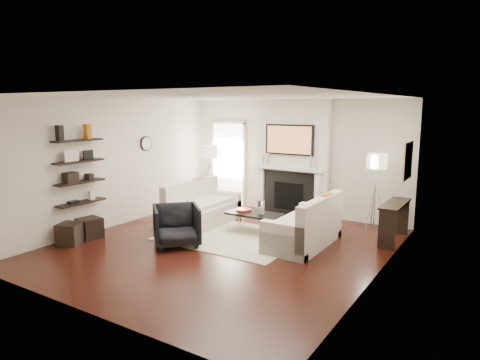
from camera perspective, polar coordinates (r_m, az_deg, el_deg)
The scene contains 71 objects.
room_envelope at distance 7.61m, azimuth -2.42°, elevation 0.84°, with size 6.00×6.00×6.00m.
chimney_breast at distance 10.08m, azimuth 6.95°, elevation 2.97°, with size 1.80×0.25×2.70m, color silver.
fireplace_surround at distance 10.10m, azimuth 6.52°, elevation -1.78°, with size 1.30×0.02×1.04m, color black.
firebox at distance 10.11m, azimuth 6.50°, elevation -2.18°, with size 0.75×0.02×0.65m, color black.
mantel_pilaster_l at distance 10.39m, azimuth 2.88°, elevation -1.23°, with size 0.12×0.08×1.10m, color white.
mantel_pilaster_r at distance 9.78m, azimuth 10.24°, elevation -2.08°, with size 0.12×0.08×1.10m, color white.
mantel_shelf at distance 9.95m, azimuth 6.46°, elevation 1.55°, with size 1.70×0.18×0.07m, color white.
tv_body at distance 9.90m, azimuth 6.60°, elevation 5.35°, with size 1.20×0.06×0.70m, color black.
tv_screen at distance 9.87m, azimuth 6.52°, elevation 5.34°, with size 1.10×0.01×0.62m, color #BF723F.
candlestick_l_tall at distance 10.18m, azimuth 3.72°, elevation 2.83°, with size 0.04×0.04×0.30m, color silver.
candlestick_l_short at distance 10.25m, azimuth 3.08°, elevation 2.72°, with size 0.04×0.04×0.24m, color silver.
candlestick_r_tall at distance 9.71m, azimuth 9.43°, elevation 2.38°, with size 0.04×0.04×0.30m, color silver.
candlestick_r_short at distance 9.66m, azimuth 10.13°, elevation 2.15°, with size 0.04×0.04×0.24m, color silver.
hallway_panel at distance 11.12m, azimuth -1.49°, elevation 2.11°, with size 0.90×0.02×2.10m, color white.
door_trim_l at distance 11.38m, azimuth -3.55°, elevation 2.27°, with size 0.06×0.06×2.16m, color white.
door_trim_r at distance 10.85m, azimuth 0.56°, elevation 1.92°, with size 0.06×0.06×2.16m, color white.
door_trim_top at distance 11.01m, azimuth -1.57°, elevation 7.68°, with size 1.02×0.06×0.06m, color white.
rug at distance 8.47m, azimuth -1.04°, elevation -7.58°, with size 2.60×2.00×0.01m, color beige.
loveseat_left_base at distance 9.35m, azimuth -4.94°, elevation -4.64°, with size 0.85×1.80×0.42m, color silver.
loveseat_left_back at distance 9.48m, azimuth -6.58°, elevation -2.51°, with size 0.18×1.80×0.80m, color silver.
loveseat_left_arm_n at distance 8.72m, azimuth -8.18°, elevation -5.16°, with size 0.85×0.18×0.60m, color silver.
loveseat_left_arm_s at distance 9.96m, azimuth -2.12°, elevation -3.18°, with size 0.85×0.18×0.60m, color silver.
loveseat_left_cushion at distance 9.26m, azimuth -4.71°, elevation -3.13°, with size 0.63×1.44×0.10m, color silver.
pillow_left_orange at distance 9.67m, azimuth -5.49°, elevation -1.01°, with size 0.10×0.42×0.42m, color #A66414.
pillow_left_charcoal at distance 9.21m, azimuth -7.77°, elevation -1.66°, with size 0.10×0.40×0.40m, color black.
loveseat_right_base at distance 8.04m, azimuth 8.40°, elevation -7.11°, with size 0.85×1.80×0.42m, color silver.
loveseat_right_back at distance 7.84m, azimuth 10.70°, elevation -5.23°, with size 0.18×1.80×0.80m, color silver.
loveseat_right_arm_n at distance 7.32m, azimuth 5.80°, elevation -8.03°, with size 0.85×0.18×0.60m, color silver.
loveseat_right_arm_s at distance 8.74m, azimuth 10.59°, elevation -5.19°, with size 0.85×0.18×0.60m, color silver.
loveseat_right_cushion at distance 7.99m, azimuth 8.12°, elevation -5.27°, with size 0.63×1.44×0.10m, color silver.
pillow_right_orange at distance 8.06m, azimuth 11.54°, elevation -3.34°, with size 0.10×0.42×0.42m, color #A66414.
pillow_right_charcoal at distance 7.52m, azimuth 9.90°, elevation -4.32°, with size 0.10×0.40×0.40m, color black.
coffee_table at distance 8.62m, azimuth 1.92°, elevation -4.54°, with size 1.10×0.55×0.04m, color black.
coffee_leg_nw at distance 8.76m, azimuth -1.65°, elevation -5.74°, with size 0.02×0.02×0.38m, color silver.
coffee_leg_ne at distance 8.26m, azimuth 4.15°, elevation -6.72°, with size 0.02×0.02×0.38m, color silver.
coffee_leg_sw at distance 9.11m, azimuth -0.10°, elevation -5.12°, with size 0.02×0.02×0.38m, color silver.
coffee_leg_se at distance 8.63m, azimuth 5.54°, elevation -6.01°, with size 0.02×0.02×0.38m, color silver.
hurricane_glass at distance 8.51m, azimuth 2.80°, elevation -3.63°, with size 0.15×0.15×0.27m, color white.
hurricane_candle at distance 8.53m, azimuth 2.80°, elevation -4.05°, with size 0.09×0.09×0.14m, color white.
copper_bowl at distance 8.74m, azimuth 0.51°, elevation -4.04°, with size 0.31×0.31×0.05m, color #A7351B.
armchair at distance 7.96m, azimuth -8.46°, elevation -5.77°, with size 0.80×0.75×0.83m, color black.
lamp_left_post at distance 10.51m, azimuth -4.06°, elevation -0.85°, with size 0.02×0.02×1.20m, color silver.
lamp_left_shade at distance 10.39m, azimuth -4.11°, elevation 3.77°, with size 0.40×0.40×0.30m, color white.
lamp_left_leg_a at distance 10.44m, azimuth -3.57°, elevation -0.91°, with size 0.02×0.02×1.25m, color silver.
lamp_left_leg_b at distance 10.62m, azimuth -3.99°, elevation -0.74°, with size 0.02×0.02×1.25m, color silver.
lamp_left_leg_c at distance 10.47m, azimuth -4.61°, elevation -0.90°, with size 0.02×0.02×1.25m, color silver.
lamp_right_post at distance 9.19m, azimuth 17.52°, elevation -2.82°, with size 0.02×0.02×1.20m, color silver.
lamp_right_shade at distance 9.05m, azimuth 17.79°, elevation 2.44°, with size 0.40×0.40×0.30m, color white.
lamp_right_leg_a at distance 9.16m, azimuth 18.18°, elevation -2.89°, with size 0.02×0.02×1.25m, color silver.
lamp_right_leg_b at distance 9.29m, azimuth 17.34°, elevation -2.68°, with size 0.02×0.02×1.25m, color silver.
lamp_right_leg_c at distance 9.11m, azimuth 17.03°, elevation -2.90°, with size 0.02×0.02×1.25m, color silver.
console_top at distance 8.54m, azimuth 20.01°, elevation -3.00°, with size 0.35×1.20×0.04m, color black.
console_leg_n at distance 8.11m, azimuth 19.00°, elevation -6.34°, with size 0.30×0.04×0.71m, color black.
console_leg_s at distance 9.15m, azimuth 20.62°, elevation -4.63°, with size 0.30×0.04×0.71m, color black.
wall_art at distance 8.43m, azimuth 21.47°, elevation 2.41°, with size 0.03×0.70×0.70m, color tan.
shelf_bottom at distance 8.83m, azimuth -20.38°, elevation -2.82°, with size 0.25×1.00×0.04m, color black.
shelf_lower at distance 8.75m, azimuth -20.53°, elevation -0.27°, with size 0.25×1.00×0.04m, color black.
shelf_upper at distance 8.70m, azimuth -20.69°, elevation 2.33°, with size 0.25×1.00×0.04m, color black.
shelf_top at distance 8.66m, azimuth -20.85°, elevation 4.96°, with size 0.25×1.00×0.04m, color black.
decor_magfile_a at distance 8.43m, azimuth -22.92°, elevation 5.79°, with size 0.12×0.10×0.28m, color black.
decor_magfile_b at distance 8.79m, azimuth -19.68°, elevation 6.12°, with size 0.12×0.10×0.28m, color #A66414.
decor_frame_a at distance 8.59m, azimuth -21.58°, elevation 3.05°, with size 0.04×0.30×0.22m, color white.
decor_frame_b at distance 8.81m, azimuth -19.61°, elevation 3.19°, with size 0.04×0.22×0.18m, color black.
decor_wine_rack at distance 8.62m, azimuth -21.65°, elevation 0.31°, with size 0.18×0.25×0.20m, color black.
decor_box_small at distance 8.87m, azimuth -19.46°, elevation 0.43°, with size 0.15×0.12×0.12m, color black.
decor_books at distance 8.72m, azimuth -21.31°, elevation -2.75°, with size 0.14×0.20×0.05m, color black.
decor_box_tall at distance 8.95m, azimuth -19.22°, elevation -1.89°, with size 0.10×0.10×0.18m, color white.
clock_rim at distance 10.00m, azimuth -12.43°, elevation 4.78°, with size 0.34×0.34×0.04m, color black.
clock_face at distance 9.99m, azimuth -12.32°, elevation 4.77°, with size 0.29×0.29×0.01m, color white.
ottoman_near at distance 8.85m, azimuth -19.41°, elevation -6.07°, with size 0.40×0.40×0.40m, color black.
ottoman_far at distance 8.60m, azimuth -21.69°, elevation -6.67°, with size 0.40×0.40×0.40m, color black.
Camera 1 is at (4.29, -6.17, 2.53)m, focal length 32.00 mm.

